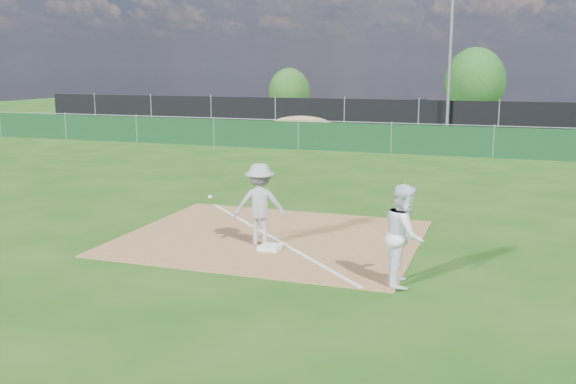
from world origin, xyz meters
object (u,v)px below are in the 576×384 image
object	(u,v)px
car_mid	(421,113)
runner	(404,235)
light_pole	(450,57)
tree_left	(289,92)
tree_mid	(475,82)
first_base	(270,247)
car_right	(533,117)
play_at_first	(260,204)
car_left	(314,112)

from	to	relation	value
car_mid	runner	bearing A→B (deg)	-152.47
light_pole	runner	size ratio (longest dim) A/B	4.78
tree_left	tree_mid	distance (m)	12.74
first_base	car_mid	bearing A→B (deg)	91.59
first_base	car_right	xyz separation A→B (m)	(5.50, 27.61, 0.64)
light_pole	car_right	xyz separation A→B (m)	(4.29, 5.04, -3.30)
car_mid	car_right	bearing A→B (deg)	-66.69
play_at_first	tree_left	xyz separation A→B (m)	(-10.30, 31.71, 0.93)
first_base	car_mid	world-z (taller)	car_mid
light_pole	play_at_first	xyz separation A→B (m)	(-1.53, -22.25, -3.17)
car_left	car_right	distance (m)	12.79
light_pole	tree_left	xyz separation A→B (m)	(-11.83, 9.46, -2.24)
car_right	first_base	bearing A→B (deg)	149.28
car_left	car_mid	distance (m)	6.53
play_at_first	car_mid	bearing A→B (deg)	90.92
light_pole	tree_mid	bearing A→B (deg)	87.07
first_base	play_at_first	world-z (taller)	play_at_first
light_pole	car_right	world-z (taller)	light_pole
car_left	first_base	bearing A→B (deg)	-144.64
light_pole	car_mid	xyz separation A→B (m)	(-1.96, 4.74, -3.20)
runner	tree_mid	distance (m)	35.84
car_right	tree_mid	size ratio (longest dim) A/B	0.99
car_left	car_mid	bearing A→B (deg)	-67.58
first_base	runner	xyz separation A→B (m)	(2.76, -1.14, 0.78)
first_base	tree_left	size ratio (longest dim) A/B	0.12
play_at_first	car_left	xyz separation A→B (m)	(-6.96, 26.75, -0.10)
car_right	car_mid	bearing A→B (deg)	73.36
first_base	car_right	bearing A→B (deg)	78.74
car_left	tree_left	size ratio (longest dim) A/B	1.23
first_base	tree_left	bearing A→B (deg)	108.35
light_pole	first_base	xyz separation A→B (m)	(-1.20, -22.57, -3.94)
car_mid	tree_left	bearing A→B (deg)	84.90
light_pole	play_at_first	world-z (taller)	light_pole
first_base	tree_left	distance (m)	33.79
runner	car_mid	size ratio (longest dim) A/B	0.35
first_base	car_right	world-z (taller)	car_right
play_at_first	car_left	size ratio (longest dim) A/B	0.42
car_left	car_right	world-z (taller)	car_left
tree_left	tree_mid	size ratio (longest dim) A/B	0.71
light_pole	runner	xyz separation A→B (m)	(1.55, -23.71, -3.16)
light_pole	car_mid	world-z (taller)	light_pole
runner	car_left	distance (m)	29.93
runner	car_mid	distance (m)	28.66
light_pole	play_at_first	distance (m)	22.53
car_mid	tree_left	xyz separation A→B (m)	(-9.87, 4.72, 0.96)
light_pole	runner	distance (m)	23.97
car_right	tree_left	world-z (taller)	tree_left
runner	tree_mid	world-z (taller)	tree_mid
play_at_first	car_mid	distance (m)	26.99
light_pole	tree_left	bearing A→B (deg)	141.35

